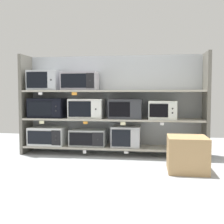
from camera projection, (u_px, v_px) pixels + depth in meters
name	position (u px, v px, depth m)	size (l,w,h in m)	color
ground	(101.00, 173.00, 3.45)	(6.82, 6.00, 0.02)	#B2B7BC
back_panel	(114.00, 104.00, 4.61)	(3.02, 0.04, 1.60)	#9EA3A8
upright_left	(26.00, 104.00, 4.59)	(0.05, 0.43, 1.60)	#68645B
upright_right	(206.00, 105.00, 4.18)	(0.05, 0.43, 1.60)	#68645B
shelf_0	(112.00, 147.00, 4.43)	(2.82, 0.43, 0.03)	#ADA899
microwave_0	(48.00, 136.00, 4.56)	(0.58, 0.42, 0.29)	silver
microwave_1	(88.00, 137.00, 4.47)	(0.58, 0.35, 0.26)	#9EA2A0
microwave_2	(126.00, 136.00, 4.38)	(0.45, 0.36, 0.32)	#B2B4B7
price_tag_0	(85.00, 152.00, 4.27)	(0.05, 0.00, 0.05)	white
price_tag_1	(126.00, 153.00, 4.18)	(0.07, 0.00, 0.03)	white
shelf_1	(112.00, 119.00, 4.40)	(2.82, 0.43, 0.03)	#ADA899
microwave_3	(48.00, 108.00, 4.53)	(0.57, 0.37, 0.32)	black
microwave_4	(87.00, 108.00, 4.44)	(0.54, 0.37, 0.31)	white
microwave_5	(126.00, 109.00, 4.35)	(0.51, 0.40, 0.31)	#313338
microwave_6	(162.00, 110.00, 4.28)	(0.42, 0.41, 0.28)	silver
price_tag_2	(42.00, 122.00, 4.34)	(0.08, 0.00, 0.05)	beige
price_tag_3	(85.00, 123.00, 4.24)	(0.07, 0.00, 0.04)	orange
price_tag_4	(123.00, 124.00, 4.16)	(0.08, 0.00, 0.05)	beige
price_tag_5	(162.00, 124.00, 4.08)	(0.06, 0.00, 0.04)	white
shelf_2	(112.00, 91.00, 4.37)	(2.82, 0.43, 0.03)	#ADA899
microwave_7	(45.00, 81.00, 4.51)	(0.49, 0.40, 0.32)	#B7BCC1
microwave_8	(80.00, 81.00, 4.43)	(0.56, 0.38, 0.29)	#A29DA7
price_tag_6	(40.00, 94.00, 4.31)	(0.06, 0.00, 0.04)	white
price_tag_7	(74.00, 94.00, 4.24)	(0.08, 0.00, 0.04)	orange
shipping_carton	(187.00, 154.00, 3.47)	(0.48, 0.48, 0.44)	tan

